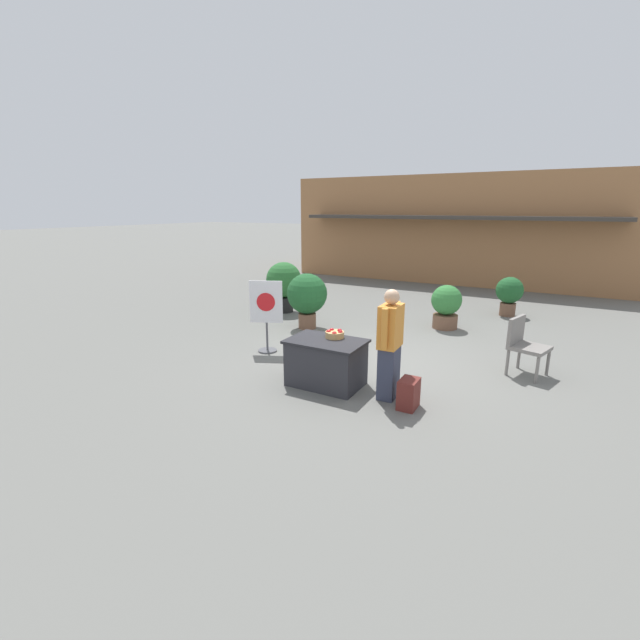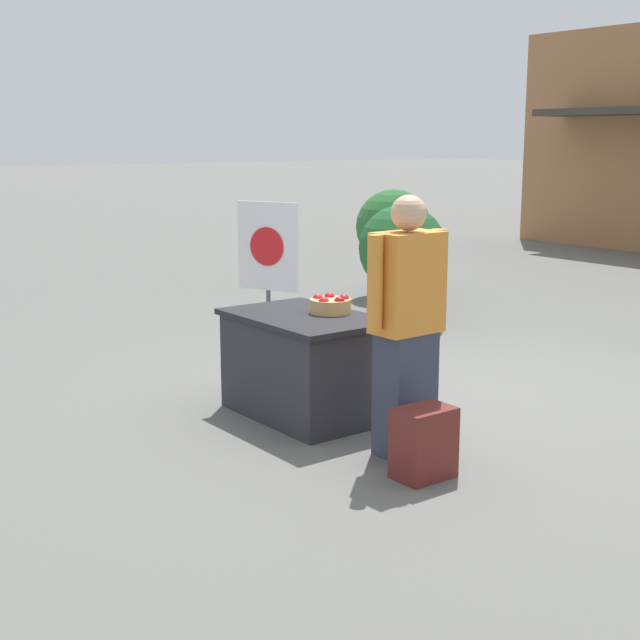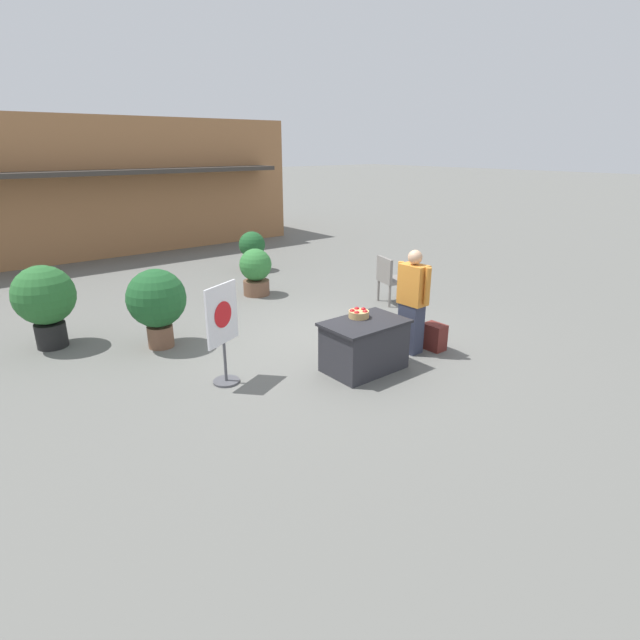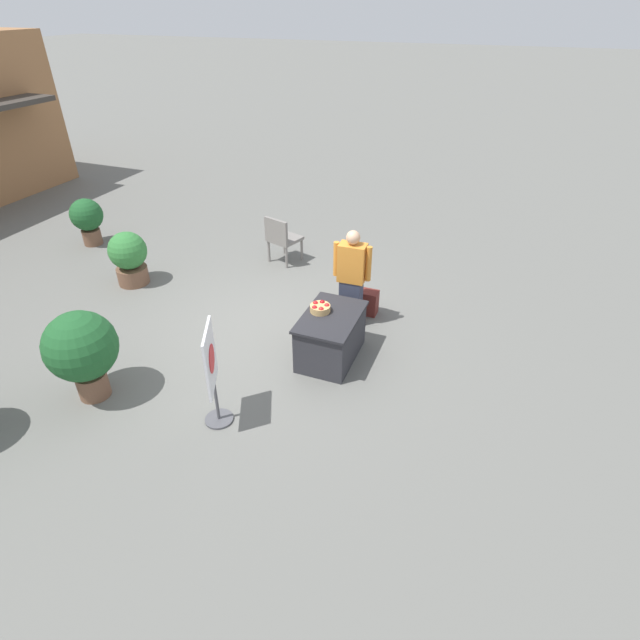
# 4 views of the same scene
# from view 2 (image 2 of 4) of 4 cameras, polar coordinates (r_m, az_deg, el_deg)

# --- Properties ---
(ground_plane) EXTENTS (120.00, 120.00, 0.00)m
(ground_plane) POSITION_cam_2_polar(r_m,az_deg,el_deg) (6.87, 8.24, -4.96)
(ground_plane) COLOR slate
(display_table) EXTENTS (1.17, 0.78, 0.73)m
(display_table) POSITION_cam_2_polar(r_m,az_deg,el_deg) (6.30, -0.96, -2.90)
(display_table) COLOR #2D2D33
(display_table) RESTS_ON ground_plane
(apple_basket) EXTENTS (0.29, 0.29, 0.13)m
(apple_basket) POSITION_cam_2_polar(r_m,az_deg,el_deg) (6.28, 0.67, 0.99)
(apple_basket) COLOR tan
(apple_basket) RESTS_ON display_table
(person_visitor) EXTENTS (0.27, 0.61, 1.61)m
(person_visitor) POSITION_cam_2_polar(r_m,az_deg,el_deg) (5.45, 5.55, -0.37)
(person_visitor) COLOR #33384C
(person_visitor) RESTS_ON ground_plane
(backpack) EXTENTS (0.24, 0.34, 0.42)m
(backpack) POSITION_cam_2_polar(r_m,az_deg,el_deg) (5.23, 6.66, -7.82)
(backpack) COLOR maroon
(backpack) RESTS_ON ground_plane
(poster_board) EXTENTS (0.58, 0.36, 1.38)m
(poster_board) POSITION_cam_2_polar(r_m,az_deg,el_deg) (8.13, -3.35, 3.25)
(poster_board) COLOR #4C4C51
(poster_board) RESTS_ON ground_plane
(potted_plant_near_right) EXTENTS (0.92, 0.92, 1.27)m
(potted_plant_near_right) POSITION_cam_2_polar(r_m,az_deg,el_deg) (9.37, 5.28, 4.31)
(potted_plant_near_right) COLOR brown
(potted_plant_near_right) RESTS_ON ground_plane
(potted_plant_near_left) EXTENTS (0.93, 0.93, 1.33)m
(potted_plant_near_left) POSITION_cam_2_polar(r_m,az_deg,el_deg) (11.10, 4.71, 5.62)
(potted_plant_near_left) COLOR black
(potted_plant_near_left) RESTS_ON ground_plane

